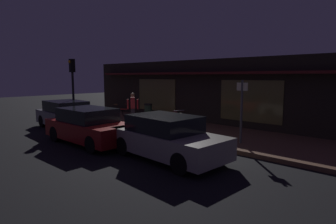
{
  "coord_description": "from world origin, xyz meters",
  "views": [
    {
      "loc": [
        9.43,
        -7.49,
        2.69
      ],
      "look_at": [
        0.21,
        2.4,
        0.95
      ],
      "focal_mm": 29.83,
      "sensor_mm": 36.0,
      "label": 1
    }
  ],
  "objects_px": {
    "motorcycle": "(174,119)",
    "parked_car_far": "(89,126)",
    "sign_post": "(242,108)",
    "bicycle_parked": "(120,112)",
    "parked_car_across": "(166,137)",
    "person_photographer": "(133,108)",
    "traffic_light_pole": "(73,80)",
    "trash_bin": "(148,111)",
    "parked_car_near": "(67,115)"
  },
  "relations": [
    {
      "from": "sign_post",
      "to": "parked_car_far",
      "type": "relative_size",
      "value": 0.58
    },
    {
      "from": "trash_bin",
      "to": "bicycle_parked",
      "type": "bearing_deg",
      "value": -155.02
    },
    {
      "from": "traffic_light_pole",
      "to": "parked_car_near",
      "type": "xyz_separation_m",
      "value": [
        0.44,
        -0.64,
        -1.77
      ]
    },
    {
      "from": "trash_bin",
      "to": "parked_car_across",
      "type": "distance_m",
      "value": 7.49
    },
    {
      "from": "motorcycle",
      "to": "parked_car_far",
      "type": "bearing_deg",
      "value": -103.58
    },
    {
      "from": "trash_bin",
      "to": "person_photographer",
      "type": "bearing_deg",
      "value": -70.38
    },
    {
      "from": "parked_car_near",
      "to": "parked_car_far",
      "type": "relative_size",
      "value": 1.02
    },
    {
      "from": "person_photographer",
      "to": "sign_post",
      "type": "distance_m",
      "value": 6.31
    },
    {
      "from": "sign_post",
      "to": "parked_car_far",
      "type": "bearing_deg",
      "value": -142.56
    },
    {
      "from": "person_photographer",
      "to": "traffic_light_pole",
      "type": "relative_size",
      "value": 0.46
    },
    {
      "from": "parked_car_across",
      "to": "sign_post",
      "type": "bearing_deg",
      "value": 71.55
    },
    {
      "from": "motorcycle",
      "to": "trash_bin",
      "type": "relative_size",
      "value": 1.75
    },
    {
      "from": "bicycle_parked",
      "to": "sign_post",
      "type": "bearing_deg",
      "value": -5.31
    },
    {
      "from": "sign_post",
      "to": "parked_car_far",
      "type": "xyz_separation_m",
      "value": [
        -4.74,
        -3.63,
        -0.81
      ]
    },
    {
      "from": "traffic_light_pole",
      "to": "person_photographer",
      "type": "bearing_deg",
      "value": 36.55
    },
    {
      "from": "parked_car_near",
      "to": "motorcycle",
      "type": "bearing_deg",
      "value": 33.03
    },
    {
      "from": "sign_post",
      "to": "parked_car_near",
      "type": "relative_size",
      "value": 0.57
    },
    {
      "from": "person_photographer",
      "to": "parked_car_near",
      "type": "bearing_deg",
      "value": -130.2
    },
    {
      "from": "motorcycle",
      "to": "bicycle_parked",
      "type": "xyz_separation_m",
      "value": [
        -4.83,
        0.4,
        -0.14
      ]
    },
    {
      "from": "sign_post",
      "to": "traffic_light_pole",
      "type": "distance_m",
      "value": 9.2
    },
    {
      "from": "sign_post",
      "to": "bicycle_parked",
      "type": "bearing_deg",
      "value": 174.69
    },
    {
      "from": "sign_post",
      "to": "traffic_light_pole",
      "type": "relative_size",
      "value": 0.67
    },
    {
      "from": "motorcycle",
      "to": "sign_post",
      "type": "height_order",
      "value": "sign_post"
    },
    {
      "from": "bicycle_parked",
      "to": "sign_post",
      "type": "height_order",
      "value": "sign_post"
    },
    {
      "from": "person_photographer",
      "to": "trash_bin",
      "type": "xyz_separation_m",
      "value": [
        -0.6,
        1.67,
        -0.41
      ]
    },
    {
      "from": "sign_post",
      "to": "traffic_light_pole",
      "type": "height_order",
      "value": "traffic_light_pole"
    },
    {
      "from": "sign_post",
      "to": "parked_car_across",
      "type": "relative_size",
      "value": 0.57
    },
    {
      "from": "person_photographer",
      "to": "parked_car_far",
      "type": "distance_m",
      "value": 3.89
    },
    {
      "from": "motorcycle",
      "to": "person_photographer",
      "type": "height_order",
      "value": "person_photographer"
    },
    {
      "from": "motorcycle",
      "to": "bicycle_parked",
      "type": "relative_size",
      "value": 1.13
    },
    {
      "from": "motorcycle",
      "to": "parked_car_near",
      "type": "xyz_separation_m",
      "value": [
        -4.71,
        -3.06,
        0.06
      ]
    },
    {
      "from": "bicycle_parked",
      "to": "parked_car_far",
      "type": "xyz_separation_m",
      "value": [
        3.86,
        -4.43,
        0.2
      ]
    },
    {
      "from": "bicycle_parked",
      "to": "trash_bin",
      "type": "xyz_separation_m",
      "value": [
        1.72,
        0.8,
        0.11
      ]
    },
    {
      "from": "motorcycle",
      "to": "parked_car_far",
      "type": "xyz_separation_m",
      "value": [
        -0.97,
        -4.03,
        0.06
      ]
    },
    {
      "from": "parked_car_far",
      "to": "person_photographer",
      "type": "bearing_deg",
      "value": 113.48
    },
    {
      "from": "person_photographer",
      "to": "trash_bin",
      "type": "bearing_deg",
      "value": 109.62
    },
    {
      "from": "person_photographer",
      "to": "trash_bin",
      "type": "distance_m",
      "value": 1.82
    },
    {
      "from": "parked_car_far",
      "to": "parked_car_across",
      "type": "distance_m",
      "value": 3.77
    },
    {
      "from": "sign_post",
      "to": "motorcycle",
      "type": "bearing_deg",
      "value": 173.93
    },
    {
      "from": "trash_bin",
      "to": "parked_car_far",
      "type": "xyz_separation_m",
      "value": [
        2.14,
        -5.23,
        0.08
      ]
    },
    {
      "from": "person_photographer",
      "to": "traffic_light_pole",
      "type": "xyz_separation_m",
      "value": [
        -2.63,
        -1.95,
        1.45
      ]
    },
    {
      "from": "traffic_light_pole",
      "to": "parked_car_near",
      "type": "bearing_deg",
      "value": -55.08
    },
    {
      "from": "trash_bin",
      "to": "parked_car_near",
      "type": "xyz_separation_m",
      "value": [
        -1.59,
        -4.26,
        0.08
      ]
    },
    {
      "from": "person_photographer",
      "to": "parked_car_across",
      "type": "distance_m",
      "value": 6.06
    },
    {
      "from": "bicycle_parked",
      "to": "parked_car_across",
      "type": "relative_size",
      "value": 0.34
    },
    {
      "from": "person_photographer",
      "to": "sign_post",
      "type": "xyz_separation_m",
      "value": [
        6.29,
        0.07,
        0.48
      ]
    },
    {
      "from": "bicycle_parked",
      "to": "person_photographer",
      "type": "distance_m",
      "value": 2.52
    },
    {
      "from": "trash_bin",
      "to": "traffic_light_pole",
      "type": "xyz_separation_m",
      "value": [
        -2.04,
        -3.62,
        1.86
      ]
    },
    {
      "from": "person_photographer",
      "to": "traffic_light_pole",
      "type": "distance_m",
      "value": 3.58
    },
    {
      "from": "parked_car_near",
      "to": "parked_car_across",
      "type": "relative_size",
      "value": 1.0
    }
  ]
}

